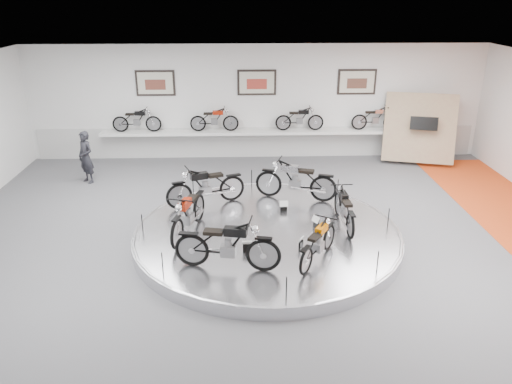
{
  "coord_description": "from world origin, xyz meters",
  "views": [
    {
      "loc": [
        -0.64,
        -10.47,
        5.65
      ],
      "look_at": [
        -0.25,
        0.6,
        1.17
      ],
      "focal_mm": 35.0,
      "sensor_mm": 36.0,
      "label": 1
    }
  ],
  "objects_px": {
    "bike_a": "(344,208)",
    "bike_f": "(318,242)",
    "bike_d": "(188,213)",
    "shelf": "(257,132)",
    "visitor": "(86,157)",
    "bike_b": "(296,180)",
    "bike_e": "(227,245)",
    "display_platform": "(267,236)",
    "bike_c": "(206,186)"
  },
  "relations": [
    {
      "from": "bike_a",
      "to": "bike_f",
      "type": "distance_m",
      "value": 1.9
    },
    {
      "from": "display_platform",
      "to": "bike_e",
      "type": "distance_m",
      "value": 2.09
    },
    {
      "from": "bike_a",
      "to": "bike_d",
      "type": "bearing_deg",
      "value": 92.54
    },
    {
      "from": "bike_c",
      "to": "bike_d",
      "type": "distance_m",
      "value": 1.76
    },
    {
      "from": "bike_b",
      "to": "bike_e",
      "type": "distance_m",
      "value": 4.09
    },
    {
      "from": "bike_a",
      "to": "bike_f",
      "type": "xyz_separation_m",
      "value": [
        -0.89,
        -1.68,
        -0.03
      ]
    },
    {
      "from": "bike_b",
      "to": "bike_c",
      "type": "height_order",
      "value": "bike_b"
    },
    {
      "from": "bike_c",
      "to": "bike_f",
      "type": "height_order",
      "value": "bike_c"
    },
    {
      "from": "display_platform",
      "to": "bike_a",
      "type": "xyz_separation_m",
      "value": [
        1.88,
        0.16,
        0.63
      ]
    },
    {
      "from": "shelf",
      "to": "bike_d",
      "type": "xyz_separation_m",
      "value": [
        -1.85,
        -6.53,
        -0.16
      ]
    },
    {
      "from": "shelf",
      "to": "visitor",
      "type": "xyz_separation_m",
      "value": [
        -5.44,
        -2.15,
        -0.17
      ]
    },
    {
      "from": "bike_b",
      "to": "display_platform",
      "type": "bearing_deg",
      "value": 82.02
    },
    {
      "from": "bike_a",
      "to": "bike_c",
      "type": "height_order",
      "value": "bike_c"
    },
    {
      "from": "bike_a",
      "to": "bike_b",
      "type": "relative_size",
      "value": 0.84
    },
    {
      "from": "display_platform",
      "to": "shelf",
      "type": "relative_size",
      "value": 0.58
    },
    {
      "from": "shelf",
      "to": "bike_c",
      "type": "distance_m",
      "value": 5.04
    },
    {
      "from": "display_platform",
      "to": "bike_c",
      "type": "height_order",
      "value": "bike_c"
    },
    {
      "from": "shelf",
      "to": "bike_d",
      "type": "distance_m",
      "value": 6.79
    },
    {
      "from": "bike_d",
      "to": "bike_a",
      "type": "bearing_deg",
      "value": 109.63
    },
    {
      "from": "bike_b",
      "to": "bike_e",
      "type": "bearing_deg",
      "value": 80.73
    },
    {
      "from": "shelf",
      "to": "bike_d",
      "type": "height_order",
      "value": "bike_d"
    },
    {
      "from": "bike_a",
      "to": "bike_b",
      "type": "height_order",
      "value": "bike_b"
    },
    {
      "from": "shelf",
      "to": "bike_b",
      "type": "distance_m",
      "value": 4.57
    },
    {
      "from": "bike_e",
      "to": "bike_f",
      "type": "relative_size",
      "value": 1.24
    },
    {
      "from": "bike_b",
      "to": "bike_d",
      "type": "height_order",
      "value": "bike_b"
    },
    {
      "from": "bike_b",
      "to": "bike_f",
      "type": "xyz_separation_m",
      "value": [
        0.1,
        -3.44,
        -0.12
      ]
    },
    {
      "from": "shelf",
      "to": "bike_c",
      "type": "height_order",
      "value": "bike_c"
    },
    {
      "from": "shelf",
      "to": "bike_a",
      "type": "xyz_separation_m",
      "value": [
        1.88,
        -6.24,
        -0.22
      ]
    },
    {
      "from": "shelf",
      "to": "visitor",
      "type": "bearing_deg",
      "value": -158.46
    },
    {
      "from": "display_platform",
      "to": "bike_b",
      "type": "relative_size",
      "value": 3.34
    },
    {
      "from": "bike_a",
      "to": "visitor",
      "type": "height_order",
      "value": "visitor"
    },
    {
      "from": "shelf",
      "to": "bike_f",
      "type": "xyz_separation_m",
      "value": [
        0.99,
        -7.91,
        -0.25
      ]
    },
    {
      "from": "bike_d",
      "to": "bike_e",
      "type": "distance_m",
      "value": 1.87
    },
    {
      "from": "bike_e",
      "to": "bike_d",
      "type": "bearing_deg",
      "value": 130.61
    },
    {
      "from": "display_platform",
      "to": "bike_f",
      "type": "xyz_separation_m",
      "value": [
        0.99,
        -1.51,
        0.6
      ]
    },
    {
      "from": "bike_f",
      "to": "bike_a",
      "type": "bearing_deg",
      "value": 4.12
    },
    {
      "from": "bike_c",
      "to": "visitor",
      "type": "xyz_separation_m",
      "value": [
        -3.9,
        2.65,
        -0.02
      ]
    },
    {
      "from": "bike_d",
      "to": "visitor",
      "type": "bearing_deg",
      "value": -125.61
    },
    {
      "from": "bike_e",
      "to": "visitor",
      "type": "relative_size",
      "value": 1.14
    },
    {
      "from": "bike_f",
      "to": "display_platform",
      "type": "bearing_deg",
      "value": 65.29
    },
    {
      "from": "shelf",
      "to": "bike_e",
      "type": "distance_m",
      "value": 8.2
    },
    {
      "from": "shelf",
      "to": "bike_a",
      "type": "height_order",
      "value": "bike_a"
    },
    {
      "from": "bike_c",
      "to": "bike_e",
      "type": "distance_m",
      "value": 3.4
    },
    {
      "from": "display_platform",
      "to": "bike_d",
      "type": "bearing_deg",
      "value": -175.95
    },
    {
      "from": "bike_c",
      "to": "display_platform",
      "type": "bearing_deg",
      "value": 112.92
    },
    {
      "from": "bike_b",
      "to": "bike_a",
      "type": "bearing_deg",
      "value": 136.23
    },
    {
      "from": "bike_a",
      "to": "bike_b",
      "type": "distance_m",
      "value": 2.02
    },
    {
      "from": "bike_b",
      "to": "bike_c",
      "type": "xyz_separation_m",
      "value": [
        -2.43,
        -0.32,
        -0.02
      ]
    },
    {
      "from": "shelf",
      "to": "visitor",
      "type": "relative_size",
      "value": 6.66
    },
    {
      "from": "bike_c",
      "to": "bike_d",
      "type": "bearing_deg",
      "value": 58.85
    }
  ]
}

